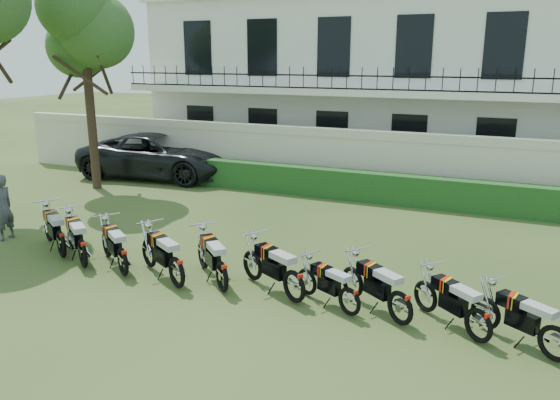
{
  "coord_description": "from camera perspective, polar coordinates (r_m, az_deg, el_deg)",
  "views": [
    {
      "loc": [
        5.2,
        -10.43,
        4.76
      ],
      "look_at": [
        -0.32,
        2.21,
        1.12
      ],
      "focal_mm": 35.0,
      "sensor_mm": 36.0,
      "label": 1
    }
  ],
  "objects": [
    {
      "name": "ground",
      "position": [
        12.59,
        -2.72,
        -7.47
      ],
      "size": [
        100.0,
        100.0,
        0.0
      ],
      "primitive_type": "plane",
      "color": "#31461C",
      "rests_on": "ground"
    },
    {
      "name": "perimeter_wall",
      "position": [
        19.48,
        7.72,
        4.02
      ],
      "size": [
        30.0,
        0.35,
        2.3
      ],
      "color": "beige",
      "rests_on": "ground"
    },
    {
      "name": "hedge",
      "position": [
        18.62,
        9.92,
        1.32
      ],
      "size": [
        18.0,
        0.6,
        1.0
      ],
      "primitive_type": "cube",
      "color": "#1D4017",
      "rests_on": "ground"
    },
    {
      "name": "building",
      "position": [
        24.96,
        11.82,
        12.06
      ],
      "size": [
        20.4,
        9.6,
        7.4
      ],
      "color": "white",
      "rests_on": "ground"
    },
    {
      "name": "tree_west_near",
      "position": [
        20.97,
        -19.83,
        17.03
      ],
      "size": [
        3.4,
        3.2,
        7.9
      ],
      "color": "#473323",
      "rests_on": "ground"
    },
    {
      "name": "motorcycle_0",
      "position": [
        14.19,
        -21.94,
        -3.65
      ],
      "size": [
        1.85,
        1.24,
        1.16
      ],
      "rotation": [
        0.0,
        0.0,
        1.0
      ],
      "color": "black",
      "rests_on": "ground"
    },
    {
      "name": "motorcycle_1",
      "position": [
        13.36,
        -19.97,
        -4.59
      ],
      "size": [
        1.78,
        1.34,
        1.16
      ],
      "rotation": [
        0.0,
        0.0,
        0.94
      ],
      "color": "black",
      "rests_on": "ground"
    },
    {
      "name": "motorcycle_2",
      "position": [
        12.6,
        -16.14,
        -5.53
      ],
      "size": [
        1.73,
        1.27,
        1.12
      ],
      "rotation": [
        0.0,
        0.0,
        0.95
      ],
      "color": "black",
      "rests_on": "ground"
    },
    {
      "name": "motorcycle_3",
      "position": [
        11.7,
        -10.77,
        -6.68
      ],
      "size": [
        1.88,
        1.16,
        1.16
      ],
      "rotation": [
        0.0,
        0.0,
        1.04
      ],
      "color": "black",
      "rests_on": "ground"
    },
    {
      "name": "motorcycle_4",
      "position": [
        11.37,
        -6.1,
        -7.19
      ],
      "size": [
        1.59,
        1.5,
        1.14
      ],
      "rotation": [
        0.0,
        0.0,
        0.82
      ],
      "color": "black",
      "rests_on": "ground"
    },
    {
      "name": "motorcycle_5",
      "position": [
        10.84,
        1.49,
        -8.22
      ],
      "size": [
        1.89,
        1.11,
        1.14
      ],
      "rotation": [
        0.0,
        0.0,
        1.07
      ],
      "color": "black",
      "rests_on": "ground"
    },
    {
      "name": "motorcycle_6",
      "position": [
        10.45,
        7.29,
        -9.78
      ],
      "size": [
        1.6,
        0.9,
        0.96
      ],
      "rotation": [
        0.0,
        0.0,
        1.09
      ],
      "color": "black",
      "rests_on": "ground"
    },
    {
      "name": "motorcycle_7",
      "position": [
        10.24,
        12.49,
        -10.16
      ],
      "size": [
        1.7,
        1.24,
        1.1
      ],
      "rotation": [
        0.0,
        0.0,
        0.96
      ],
      "color": "black",
      "rests_on": "ground"
    },
    {
      "name": "motorcycle_8",
      "position": [
        10.03,
        20.09,
        -11.43
      ],
      "size": [
        1.55,
        1.29,
        1.05
      ],
      "rotation": [
        0.0,
        0.0,
        0.89
      ],
      "color": "black",
      "rests_on": "ground"
    },
    {
      "name": "motorcycle_9",
      "position": [
        9.94,
        26.95,
        -12.48
      ],
      "size": [
        1.66,
        1.1,
        1.04
      ],
      "rotation": [
        0.0,
        0.0,
        1.0
      ],
      "color": "black",
      "rests_on": "ground"
    },
    {
      "name": "suv",
      "position": [
        22.62,
        -12.55,
        4.55
      ],
      "size": [
        6.66,
        3.65,
        1.77
      ],
      "primitive_type": "imported",
      "rotation": [
        0.0,
        0.0,
        1.69
      ],
      "color": "black",
      "rests_on": "ground"
    },
    {
      "name": "inspector",
      "position": [
        16.22,
        -27.02,
        -0.71
      ],
      "size": [
        0.45,
        0.66,
        1.77
      ],
      "primitive_type": "imported",
      "rotation": [
        0.0,
        0.0,
        -1.53
      ],
      "color": "#505055",
      "rests_on": "ground"
    }
  ]
}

